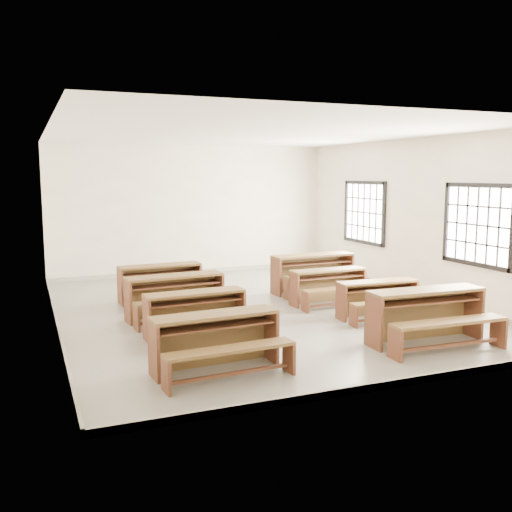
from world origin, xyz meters
name	(u,v)px	position (x,y,z in m)	size (l,w,h in m)	color
room	(261,193)	(0.09, 0.00, 2.14)	(8.50, 8.50, 3.20)	slate
desk_set_0	(217,338)	(-1.71, -2.89, 0.43)	(1.69, 0.95, 0.74)	brown
desk_set_1	(196,311)	(-1.52, -1.31, 0.41)	(1.59, 0.89, 0.70)	brown
desk_set_2	(176,294)	(-1.53, -0.10, 0.44)	(1.75, 1.01, 0.76)	brown
desk_set_3	(161,280)	(-1.47, 1.34, 0.42)	(1.65, 0.92, 0.72)	brown
desk_set_4	(428,312)	(1.53, -2.93, 0.47)	(1.83, 1.00, 0.81)	brown
desk_set_5	(379,296)	(1.74, -1.37, 0.38)	(1.48, 0.82, 0.65)	brown
desk_set_6	(329,284)	(1.47, -0.11, 0.39)	(1.51, 0.80, 0.67)	brown
desk_set_7	(314,270)	(1.73, 0.99, 0.47)	(1.82, 1.00, 0.80)	brown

